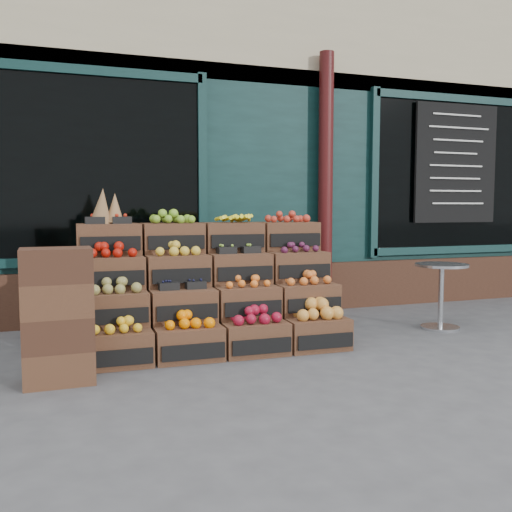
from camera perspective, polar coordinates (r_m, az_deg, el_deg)
name	(u,v)px	position (r m, az deg, el deg)	size (l,w,h in m)	color
ground	(305,360)	(5.00, 4.94, -10.36)	(60.00, 60.00, 0.00)	#4A4A4D
shop_facade	(179,141)	(9.76, -7.74, 11.29)	(12.00, 6.24, 4.80)	#0C2A29
crate_display	(208,297)	(5.48, -4.79, -4.08)	(2.41, 1.22, 1.49)	#50311F
spare_crates	(58,316)	(4.51, -19.21, -5.69)	(0.51, 0.36, 1.02)	#50311F
bistro_table	(441,288)	(6.45, 18.02, -3.10)	(0.56, 0.56, 0.71)	silver
shopkeeper	(91,237)	(7.03, -16.15, 1.86)	(0.70, 0.46, 1.92)	#1A5D1D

